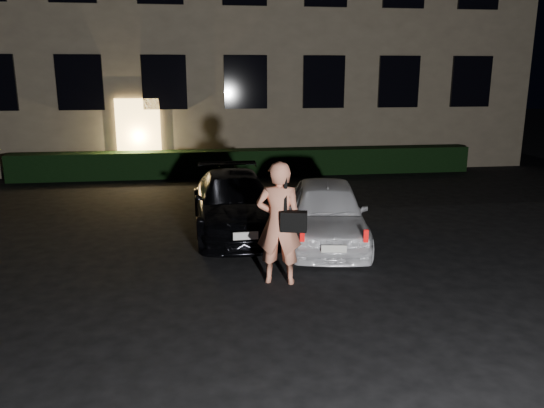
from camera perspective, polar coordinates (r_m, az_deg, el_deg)
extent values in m
plane|color=black|center=(7.61, 4.79, -11.78)|extent=(80.00, 80.00, 0.00)
cube|color=#6D604E|center=(21.91, -3.94, 20.99)|extent=(20.00, 8.00, 12.00)
cube|color=#E9B35A|center=(17.85, -14.13, 6.93)|extent=(1.40, 0.10, 2.50)
cube|color=black|center=(18.01, -19.97, 12.18)|extent=(1.40, 0.10, 1.70)
cube|color=black|center=(17.66, -11.50, 12.70)|extent=(1.40, 0.10, 1.70)
cube|color=black|center=(17.70, -2.85, 12.95)|extent=(1.40, 0.10, 1.70)
cube|color=black|center=(18.11, 5.59, 12.93)|extent=(1.40, 0.10, 1.70)
cube|color=black|center=(18.87, 13.48, 12.66)|extent=(1.40, 0.10, 1.70)
cube|color=black|center=(19.95, 20.63, 12.21)|extent=(1.40, 0.10, 1.70)
cube|color=black|center=(17.49, -2.62, 4.47)|extent=(15.00, 0.70, 0.85)
imported|color=black|center=(11.34, -4.06, 0.17)|extent=(1.79, 4.21, 1.21)
cube|color=white|center=(10.68, 1.18, 0.13)|extent=(0.10, 0.87, 0.40)
cube|color=silver|center=(9.28, -2.85, -3.43)|extent=(0.44, 0.05, 0.14)
imported|color=white|center=(10.51, 5.88, -0.84)|extent=(2.07, 3.89, 1.26)
cube|color=red|center=(8.77, 3.28, -3.40)|extent=(0.08, 0.06, 0.21)
cube|color=red|center=(8.87, 10.08, -3.41)|extent=(0.08, 0.06, 0.21)
cube|color=silver|center=(8.83, 6.68, -4.80)|extent=(0.42, 0.11, 0.12)
imported|color=#EA8C6A|center=(8.36, 0.75, -2.06)|extent=(0.82, 0.64, 1.99)
cube|color=black|center=(8.19, 2.36, -1.88)|extent=(0.44, 0.28, 0.32)
cube|color=black|center=(8.14, 1.48, 1.27)|extent=(0.06, 0.08, 0.62)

